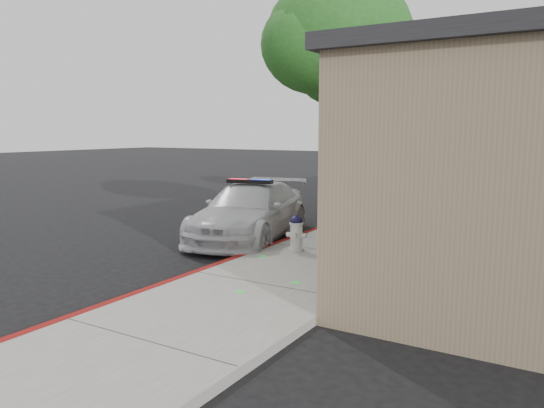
{
  "coord_description": "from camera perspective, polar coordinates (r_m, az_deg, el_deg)",
  "views": [
    {
      "loc": [
        6.54,
        -7.77,
        2.89
      ],
      "look_at": [
        0.98,
        1.39,
        1.39
      ],
      "focal_mm": 34.65,
      "sensor_mm": 36.0,
      "label": 1
    }
  ],
  "objects": [
    {
      "name": "street_tree_near",
      "position": [
        13.48,
        7.31,
        16.98
      ],
      "size": [
        3.57,
        3.63,
        6.52
      ],
      "rotation": [
        0.0,
        0.0,
        0.26
      ],
      "color": "black",
      "rests_on": "sidewalk"
    },
    {
      "name": "fire_hydrant",
      "position": [
        12.05,
        2.66,
        -3.15
      ],
      "size": [
        0.48,
        0.41,
        0.83
      ],
      "rotation": [
        0.0,
        0.0,
        0.17
      ],
      "color": "silver",
      "rests_on": "sidewalk"
    },
    {
      "name": "street_tree_far",
      "position": [
        19.63,
        14.29,
        11.44
      ],
      "size": [
        2.89,
        2.88,
        5.33
      ],
      "rotation": [
        0.0,
        0.0,
        0.28
      ],
      "color": "black",
      "rests_on": "sidewalk"
    },
    {
      "name": "street_tree_mid",
      "position": [
        14.52,
        9.23,
        14.73
      ],
      "size": [
        3.27,
        3.11,
        5.93
      ],
      "rotation": [
        0.0,
        0.0,
        -0.02
      ],
      "color": "black",
      "rests_on": "sidewalk"
    },
    {
      "name": "ground",
      "position": [
        10.56,
        -8.57,
        -8.01
      ],
      "size": [
        120.0,
        120.0,
        0.0
      ],
      "primitive_type": "plane",
      "color": "black",
      "rests_on": "ground"
    },
    {
      "name": "police_car",
      "position": [
        14.09,
        -2.4,
        -0.77
      ],
      "size": [
        3.16,
        5.47,
        1.61
      ],
      "rotation": [
        0.0,
        0.0,
        0.22
      ],
      "color": "silver",
      "rests_on": "ground"
    },
    {
      "name": "red_curb",
      "position": [
        12.88,
        0.22,
        -4.63
      ],
      "size": [
        0.14,
        60.0,
        0.16
      ],
      "primitive_type": "cube",
      "color": "maroon",
      "rests_on": "ground"
    },
    {
      "name": "sidewalk",
      "position": [
        12.18,
        6.47,
        -5.44
      ],
      "size": [
        3.2,
        60.0,
        0.15
      ],
      "primitive_type": "cube",
      "color": "gray",
      "rests_on": "ground"
    }
  ]
}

